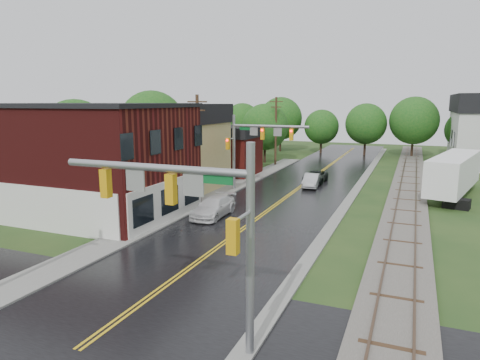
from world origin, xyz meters
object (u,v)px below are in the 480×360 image
Objects in this scene: utility_pole_b at (198,146)px; tree_left_a at (77,136)px; tree_left_e at (266,128)px; sedan_silver at (311,181)px; pickup_white at (213,207)px; brick_building at (88,159)px; tree_left_c at (214,132)px; traffic_signal_near at (191,206)px; traffic_signal_far at (255,139)px; utility_pole_c at (276,130)px; semi_trailer at (454,172)px; tree_left_b at (153,125)px; suv_dark at (315,177)px.

tree_left_a is (-13.05, -0.10, 0.39)m from utility_pole_b.
tree_left_a is at bearing -114.62° from tree_left_e.
utility_pole_b is 2.24× the size of sedan_silver.
brick_building is at bearing -165.59° from pickup_white.
pickup_white is (5.65, -28.43, -4.10)m from tree_left_e.
tree_left_c is at bearing 111.49° from utility_pole_b.
traffic_signal_near is at bearing -90.19° from sedan_silver.
traffic_signal_near is 25.94m from traffic_signal_far.
utility_pole_c is 8.16m from tree_left_c.
utility_pole_b reaches higher than brick_building.
traffic_signal_near is 0.60× the size of semi_trailer.
tree_left_e is at bearing 94.90° from utility_pole_b.
utility_pole_b is at bearing 0.45° from tree_left_a.
tree_left_b is at bearing -132.39° from utility_pole_c.
brick_building is 10.20m from pickup_white.
tree_left_a is 1.13× the size of tree_left_c.
traffic_signal_near is at bearing -67.11° from pickup_white.
brick_building is 1.87× the size of tree_left_c.
pickup_white is (9.28, 2.46, -3.44)m from brick_building.
brick_building reaches higher than traffic_signal_far.
brick_building reaches higher than sedan_silver.
tree_left_e is at bearing 83.29° from brick_building.
traffic_signal_far is at bearing 53.08° from brick_building.
brick_building is 1.48× the size of tree_left_b.
tree_left_a is 10.22m from tree_left_b.
sedan_silver is 12.79m from semi_trailer.
tree_left_a reaches higher than traffic_signal_near.
tree_left_c is 1.90× the size of sedan_silver.
tree_left_e reaches higher than sedan_silver.
utility_pole_b reaches higher than tree_left_e.
traffic_signal_far is 17.33m from utility_pole_c.
utility_pole_c is (-3.33, 17.00, -0.25)m from traffic_signal_far.
tree_left_c is 17.69m from sedan_silver.
tree_left_b is at bearing -116.56° from tree_left_c.
sedan_silver is at bearing 23.87° from tree_left_a.
utility_pole_b is 1.04× the size of tree_left_a.
traffic_signal_near is 0.90× the size of tree_left_e.
utility_pole_b is 19.24m from tree_left_c.
utility_pole_c reaches higher than suv_dark.
brick_building is at bearing -134.92° from sedan_silver.
traffic_signal_far is at bearing 56.32° from utility_pole_b.
tree_left_c is at bearing 114.94° from pickup_white.
suv_dark is 0.89× the size of pickup_white.
traffic_signal_far is 0.85× the size of tree_left_a.
utility_pole_b reaches higher than semi_trailer.
traffic_signal_near is 36.73m from tree_left_b.
tree_left_a reaches higher than sedan_silver.
semi_trailer is at bearing -17.05° from tree_left_c.
sedan_silver is at bearing 94.78° from traffic_signal_near.
tree_left_e is at bearing 129.29° from suv_dark.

